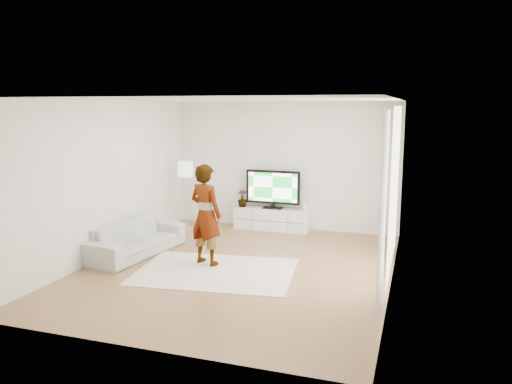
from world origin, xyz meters
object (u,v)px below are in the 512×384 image
(player, at_px, (206,215))
(sofa, at_px, (136,239))
(floor_lamp, at_px, (185,172))
(television, at_px, (273,188))
(rug, at_px, (216,271))
(media_console, at_px, (272,219))

(player, bearing_deg, sofa, 13.18)
(sofa, xyz_separation_m, floor_lamp, (0.02, 2.06, 0.97))
(television, xyz_separation_m, floor_lamp, (-1.83, -0.58, 0.35))
(television, bearing_deg, rug, -91.46)
(rug, distance_m, floor_lamp, 3.31)
(television, bearing_deg, sofa, -125.04)
(media_console, xyz_separation_m, sofa, (-1.85, -2.61, 0.07))
(media_console, relative_size, player, 0.96)
(rug, relative_size, player, 1.47)
(television, xyz_separation_m, player, (-0.38, -2.76, -0.05))
(rug, distance_m, sofa, 1.85)
(television, bearing_deg, floor_lamp, -162.55)
(television, bearing_deg, media_console, -90.00)
(television, height_order, floor_lamp, floor_lamp)
(television, height_order, rug, television)
(floor_lamp, bearing_deg, media_console, 16.66)
(rug, xyz_separation_m, sofa, (-1.77, 0.45, 0.30))
(media_console, relative_size, floor_lamp, 1.11)
(television, xyz_separation_m, sofa, (-1.85, -2.64, -0.63))
(media_console, xyz_separation_m, rug, (-0.08, -3.06, -0.23))
(television, relative_size, floor_lamp, 0.81)
(player, xyz_separation_m, sofa, (-1.47, 0.12, -0.58))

